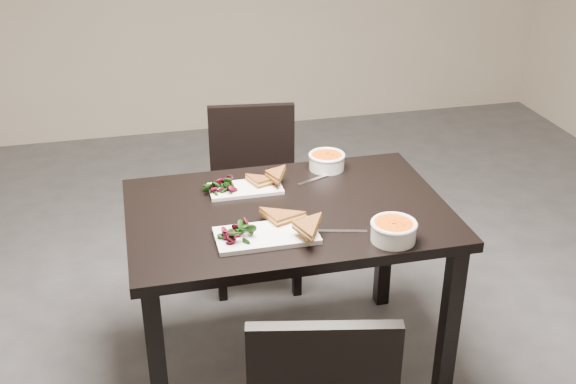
% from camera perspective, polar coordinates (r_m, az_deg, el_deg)
% --- Properties ---
extents(ground, '(5.00, 5.00, 0.00)m').
position_cam_1_polar(ground, '(3.31, 1.97, -10.27)').
color(ground, '#47474C').
rests_on(ground, ground).
extents(table, '(1.20, 0.80, 0.75)m').
position_cam_1_polar(table, '(2.68, 0.00, -3.22)').
color(table, black).
rests_on(table, ground).
extents(chair_far, '(0.47, 0.47, 0.85)m').
position_cam_1_polar(chair_far, '(3.43, -2.76, 0.67)').
color(chair_far, black).
rests_on(chair_far, ground).
extents(plate_near, '(0.36, 0.18, 0.02)m').
position_cam_1_polar(plate_near, '(2.44, -1.76, -3.57)').
color(plate_near, white).
rests_on(plate_near, table).
extents(sandwich_near, '(0.21, 0.18, 0.06)m').
position_cam_1_polar(sandwich_near, '(2.45, -0.36, -2.46)').
color(sandwich_near, brown).
rests_on(sandwich_near, plate_near).
extents(salad_near, '(0.11, 0.10, 0.05)m').
position_cam_1_polar(salad_near, '(2.41, -4.10, -3.16)').
color(salad_near, black).
rests_on(salad_near, plate_near).
extents(soup_bowl_near, '(0.16, 0.16, 0.07)m').
position_cam_1_polar(soup_bowl_near, '(2.44, 8.58, -3.06)').
color(soup_bowl_near, white).
rests_on(soup_bowl_near, table).
extents(cutlery_near, '(0.18, 0.06, 0.00)m').
position_cam_1_polar(cutlery_near, '(2.49, 4.39, -3.18)').
color(cutlery_near, silver).
rests_on(cutlery_near, table).
extents(plate_far, '(0.29, 0.14, 0.01)m').
position_cam_1_polar(plate_far, '(2.78, -3.48, 0.27)').
color(plate_far, white).
rests_on(plate_far, table).
extents(sandwich_far, '(0.17, 0.15, 0.05)m').
position_cam_1_polar(sandwich_far, '(2.76, -2.11, 0.84)').
color(sandwich_far, brown).
rests_on(sandwich_far, plate_far).
extents(salad_far, '(0.09, 0.08, 0.04)m').
position_cam_1_polar(salad_far, '(2.75, -5.54, 0.55)').
color(salad_far, black).
rests_on(salad_far, plate_far).
extents(soup_bowl_far, '(0.15, 0.15, 0.07)m').
position_cam_1_polar(soup_bowl_far, '(2.95, 3.17, 2.59)').
color(soup_bowl_far, white).
rests_on(soup_bowl_far, table).
extents(cutlery_far, '(0.17, 0.09, 0.00)m').
position_cam_1_polar(cutlery_far, '(2.86, 2.26, 1.07)').
color(cutlery_far, silver).
rests_on(cutlery_far, table).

